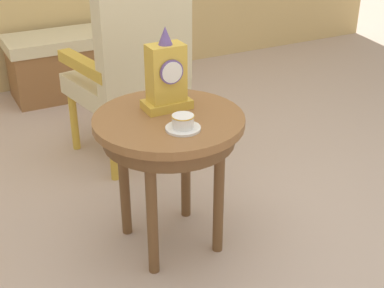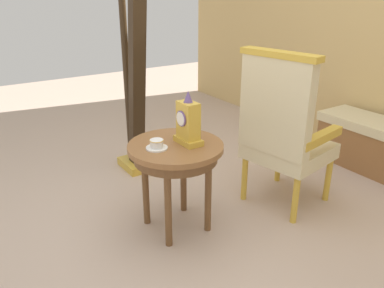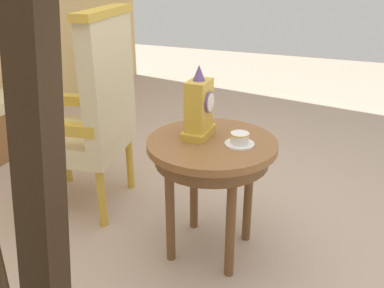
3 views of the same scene
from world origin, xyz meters
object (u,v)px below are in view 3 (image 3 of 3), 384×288
armchair (92,111)px  harp (27,214)px  side_table (212,157)px  teacup_left (240,140)px  mantel_clock (199,109)px

armchair → harp: (-1.11, -0.59, 0.14)m
side_table → armchair: (0.16, 0.77, 0.07)m
teacup_left → armchair: 0.92m
armchair → harp: size_ratio=0.63×
teacup_left → side_table: bearing=88.8°
mantel_clock → harp: (-0.98, 0.10, -0.00)m
side_table → teacup_left: bearing=-91.2°
teacup_left → harp: 1.00m
harp → side_table: bearing=-10.7°
side_table → armchair: size_ratio=0.53×
teacup_left → armchair: (0.17, 0.90, -0.03)m
mantel_clock → side_table: bearing=-110.8°
side_table → harp: size_ratio=0.33×
side_table → armchair: armchair is taller
harp → mantel_clock: bearing=-6.1°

